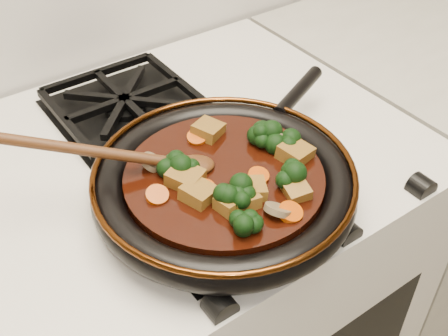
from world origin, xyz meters
TOP-DOWN VIEW (x-y plane):
  - stove at (0.00, 1.69)m, footprint 0.76×0.60m
  - burner_grate_front at (0.00, 1.55)m, footprint 0.23×0.23m
  - burner_grate_back at (0.00, 1.83)m, footprint 0.23×0.23m
  - skillet at (0.00, 1.55)m, footprint 0.46×0.35m
  - braising_sauce at (0.00, 1.55)m, footprint 0.27×0.27m
  - tofu_cube_0 at (-0.05, 1.56)m, footprint 0.05×0.06m
  - tofu_cube_1 at (0.03, 1.63)m, footprint 0.05×0.05m
  - tofu_cube_2 at (-0.05, 1.53)m, footprint 0.05×0.05m
  - tofu_cube_3 at (-0.01, 1.49)m, footprint 0.04×0.04m
  - tofu_cube_4 at (0.05, 1.46)m, footprint 0.04×0.04m
  - tofu_cube_5 at (-0.03, 1.49)m, footprint 0.04×0.04m
  - tofu_cube_6 at (0.01, 1.50)m, footprint 0.05×0.05m
  - tofu_cube_7 at (0.10, 1.52)m, footprint 0.05×0.05m
  - broccoli_floret_0 at (0.08, 1.57)m, footprint 0.09×0.09m
  - broccoli_floret_1 at (0.06, 1.48)m, footprint 0.08×0.09m
  - broccoli_floret_2 at (0.10, 1.54)m, footprint 0.06×0.07m
  - broccoli_floret_3 at (-0.03, 1.45)m, footprint 0.07×0.07m
  - broccoli_floret_4 at (-0.02, 1.49)m, footprint 0.08×0.09m
  - broccoli_floret_5 at (-0.05, 1.58)m, footprint 0.07×0.07m
  - carrot_coin_0 at (0.06, 1.48)m, footprint 0.03×0.03m
  - carrot_coin_1 at (0.03, 1.51)m, footprint 0.03×0.03m
  - carrot_coin_2 at (0.02, 1.44)m, footprint 0.03×0.03m
  - carrot_coin_3 at (-0.09, 1.56)m, footprint 0.03×0.03m
  - carrot_coin_4 at (-0.04, 1.53)m, footprint 0.03×0.03m
  - carrot_coin_5 at (0.01, 1.63)m, footprint 0.03×0.03m
  - mushroom_slice_0 at (0.10, 1.54)m, footprint 0.04×0.04m
  - mushroom_slice_1 at (0.10, 1.57)m, footprint 0.04×0.04m
  - mushroom_slice_2 at (-0.07, 1.61)m, footprint 0.04×0.04m
  - mushroom_slice_3 at (0.01, 1.45)m, footprint 0.04×0.04m
  - mushroom_slice_4 at (0.10, 1.56)m, footprint 0.04×0.04m
  - wooden_spoon at (-0.10, 1.62)m, footprint 0.16×0.11m

SIDE VIEW (x-z plane):
  - stove at x=0.00m, z-range 0.00..0.90m
  - burner_grate_front at x=0.00m, z-range 0.90..0.93m
  - burner_grate_back at x=0.00m, z-range 0.90..0.93m
  - skillet at x=0.00m, z-range 0.92..0.97m
  - braising_sauce at x=0.00m, z-range 0.94..0.96m
  - carrot_coin_0 at x=0.06m, z-range 0.96..0.97m
  - carrot_coin_1 at x=0.03m, z-range 0.96..0.97m
  - carrot_coin_2 at x=0.02m, z-range 0.95..0.97m
  - carrot_coin_3 at x=-0.09m, z-range 0.96..0.97m
  - carrot_coin_4 at x=-0.04m, z-range 0.96..0.97m
  - carrot_coin_5 at x=0.01m, z-range 0.96..0.97m
  - mushroom_slice_0 at x=0.10m, z-range 0.95..0.98m
  - mushroom_slice_1 at x=0.10m, z-range 0.95..0.98m
  - mushroom_slice_2 at x=-0.07m, z-range 0.95..0.98m
  - mushroom_slice_3 at x=0.01m, z-range 0.95..0.98m
  - mushroom_slice_4 at x=0.10m, z-range 0.95..0.98m
  - tofu_cube_4 at x=0.05m, z-range 0.95..0.98m
  - tofu_cube_5 at x=-0.03m, z-range 0.95..0.98m
  - tofu_cube_3 at x=-0.01m, z-range 0.95..0.98m
  - tofu_cube_6 at x=0.01m, z-range 0.95..0.98m
  - tofu_cube_2 at x=-0.05m, z-range 0.95..0.98m
  - tofu_cube_1 at x=0.03m, z-range 0.95..0.98m
  - tofu_cube_7 at x=0.10m, z-range 0.95..0.98m
  - tofu_cube_0 at x=-0.05m, z-range 0.95..0.98m
  - broccoli_floret_3 at x=-0.03m, z-range 0.94..1.00m
  - broccoli_floret_2 at x=0.10m, z-range 0.94..1.00m
  - broccoli_floret_4 at x=-0.02m, z-range 0.93..1.00m
  - broccoli_floret_5 at x=-0.05m, z-range 0.94..1.01m
  - broccoli_floret_0 at x=0.08m, z-range 0.94..1.00m
  - broccoli_floret_1 at x=0.06m, z-range 0.94..1.01m
  - wooden_spoon at x=-0.10m, z-range 0.85..1.13m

